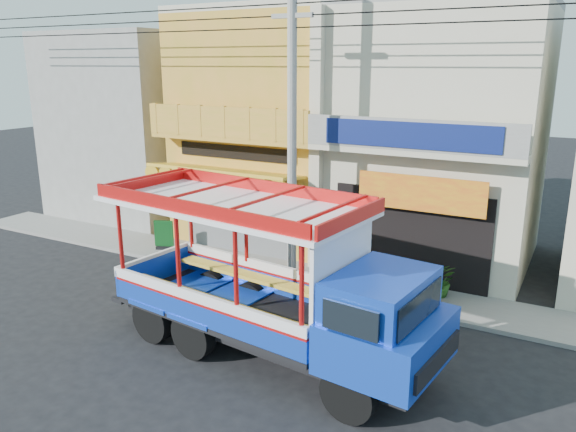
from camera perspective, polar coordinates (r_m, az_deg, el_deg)
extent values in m
plane|color=black|center=(13.75, -2.51, -12.50)|extent=(90.00, 90.00, 0.00)
cube|color=slate|center=(16.96, 4.51, -6.74)|extent=(30.00, 2.00, 0.12)
cube|color=gold|center=(21.23, -0.76, 8.79)|extent=(6.00, 6.00, 8.00)
cube|color=#595B5E|center=(19.18, -5.15, 0.11)|extent=(4.20, 0.10, 2.60)
cube|color=gold|center=(18.23, -6.54, 4.59)|extent=(5.20, 1.50, 0.31)
cube|color=gold|center=(18.40, -5.92, 7.86)|extent=(6.00, 0.70, 0.18)
cube|color=gold|center=(18.09, -6.51, 9.47)|extent=(6.00, 0.12, 0.95)
cube|color=black|center=(18.73, -5.32, 6.46)|extent=(4.50, 0.04, 0.45)
cube|color=beige|center=(21.16, -0.80, 19.94)|extent=(6.00, 6.00, 0.24)
cube|color=beige|center=(19.05, 15.33, 7.50)|extent=(6.00, 6.00, 8.00)
cube|color=black|center=(16.71, 12.27, -2.14)|extent=(4.60, 0.12, 2.80)
cube|color=gold|center=(16.01, 13.30, 2.23)|extent=(3.60, 0.05, 1.00)
cube|color=beige|center=(15.83, 12.45, 6.37)|extent=(6.00, 0.70, 0.18)
cube|color=gray|center=(15.48, 12.24, 8.06)|extent=(6.00, 0.12, 0.85)
cube|color=navy|center=(15.41, 12.16, 8.03)|extent=(4.80, 0.06, 0.70)
cube|color=gray|center=(18.97, 16.25, 19.91)|extent=(6.00, 6.00, 0.24)
cube|color=beige|center=(17.08, 2.88, 7.18)|extent=(0.35, 0.30, 8.00)
cube|color=gray|center=(25.40, -14.84, 8.91)|extent=(6.00, 6.00, 7.60)
cylinder|color=gray|center=(15.65, 0.41, 8.29)|extent=(0.26, 0.26, 9.00)
cube|color=gray|center=(15.57, 0.43, 19.69)|extent=(1.20, 0.12, 0.12)
cylinder|color=black|center=(15.11, 3.96, 18.65)|extent=(28.00, 0.04, 0.04)
cylinder|color=black|center=(15.13, 3.99, 19.78)|extent=(28.00, 0.04, 0.04)
cylinder|color=black|center=(15.16, 4.01, 20.91)|extent=(28.00, 0.04, 0.04)
cylinder|color=black|center=(10.84, 6.21, -17.50)|extent=(1.13, 0.44, 1.10)
cylinder|color=black|center=(12.48, 11.09, -13.01)|extent=(1.13, 0.44, 1.10)
cylinder|color=black|center=(12.96, -9.61, -11.80)|extent=(1.13, 0.44, 1.10)
cylinder|color=black|center=(14.35, -3.64, -8.81)|extent=(1.13, 0.44, 1.10)
cylinder|color=black|center=(13.85, -13.57, -10.18)|extent=(1.13, 0.44, 1.10)
cylinder|color=black|center=(15.16, -7.57, -7.56)|extent=(1.13, 0.44, 1.10)
cube|color=black|center=(12.82, -1.96, -11.35)|extent=(7.59, 2.71, 0.31)
cube|color=blue|center=(11.21, 10.03, -12.24)|extent=(2.27, 2.65, 0.99)
cube|color=blue|center=(10.90, 9.45, -7.90)|extent=(1.81, 2.41, 0.83)
cube|color=black|center=(10.64, 13.21, -9.03)|extent=(0.30, 1.94, 0.61)
cube|color=black|center=(13.24, -5.15, -9.43)|extent=(5.72, 3.07, 0.13)
cube|color=blue|center=(12.31, -8.78, -9.58)|extent=(5.44, 0.75, 0.66)
cube|color=white|center=(12.18, -8.84, -8.31)|extent=(5.44, 0.76, 0.24)
cube|color=blue|center=(13.92, -2.04, -6.37)|extent=(5.44, 0.75, 0.66)
cube|color=white|center=(13.82, -2.05, -5.22)|extent=(5.44, 0.76, 0.24)
cylinder|color=#AF0F0E|center=(13.71, -16.67, -1.99)|extent=(0.11, 0.11, 1.77)
cylinder|color=#AF0F0E|center=(15.15, -9.86, 0.07)|extent=(0.11, 0.11, 1.77)
cube|color=white|center=(11.28, 5.49, -7.10)|extent=(0.36, 2.23, 2.49)
cube|color=white|center=(12.48, -5.80, 1.13)|extent=(6.41, 3.43, 0.11)
cube|color=#AF0F0E|center=(12.44, -5.83, 2.01)|extent=(6.18, 3.29, 0.29)
cube|color=black|center=(20.13, -12.42, -3.11)|extent=(0.63, 0.49, 0.10)
cube|color=#0C4517|center=(19.98, -12.50, -1.73)|extent=(0.64, 0.33, 0.91)
imported|color=#234F16|center=(15.68, 14.58, -6.63)|extent=(1.34, 1.32, 1.13)
imported|color=#234F16|center=(15.46, 14.11, -6.93)|extent=(0.72, 0.77, 1.12)
imported|color=#234F16|center=(16.22, 15.26, -6.33)|extent=(0.72, 0.72, 0.92)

